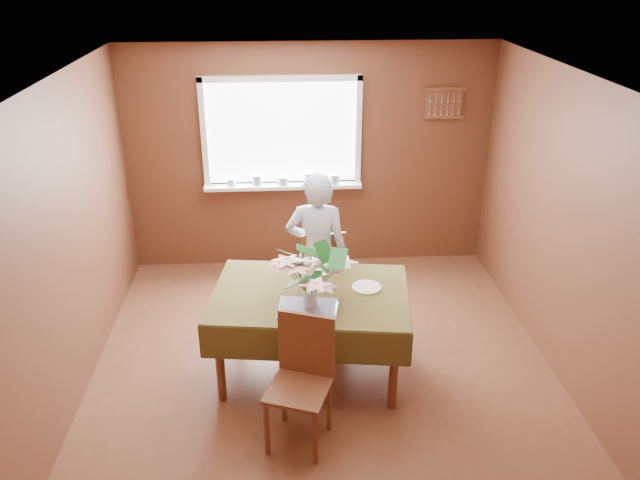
{
  "coord_description": "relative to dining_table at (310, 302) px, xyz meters",
  "views": [
    {
      "loc": [
        -0.33,
        -4.35,
        3.33
      ],
      "look_at": [
        0.0,
        0.55,
        1.05
      ],
      "focal_mm": 35.0,
      "sensor_mm": 36.0,
      "label": 1
    }
  ],
  "objects": [
    {
      "name": "dining_table",
      "position": [
        0.0,
        0.0,
        0.0
      ],
      "size": [
        1.75,
        1.31,
        0.79
      ],
      "rotation": [
        0.0,
        0.0,
        -0.14
      ],
      "color": "brown",
      "rests_on": "floor"
    },
    {
      "name": "wall_front",
      "position": [
        0.11,
        -2.36,
        0.56
      ],
      "size": [
        4.0,
        0.0,
        4.0
      ],
      "primitive_type": "plane",
      "rotation": [
        -1.57,
        0.0,
        0.0
      ],
      "color": "brown",
      "rests_on": "floor"
    },
    {
      "name": "side_plate",
      "position": [
        0.47,
        0.04,
        0.1
      ],
      "size": [
        0.29,
        0.29,
        0.01
      ],
      "primitive_type": "cylinder",
      "rotation": [
        0.0,
        0.0,
        0.21
      ],
      "color": "white",
      "rests_on": "dining_table"
    },
    {
      "name": "wall_left",
      "position": [
        -1.89,
        -0.11,
        0.56
      ],
      "size": [
        0.0,
        4.5,
        4.5
      ],
      "primitive_type": "plane",
      "rotation": [
        1.57,
        0.0,
        1.57
      ],
      "color": "brown",
      "rests_on": "floor"
    },
    {
      "name": "window_assembly",
      "position": [
        -0.18,
        2.09,
        0.67
      ],
      "size": [
        1.72,
        0.2,
        1.22
      ],
      "color": "white",
      "rests_on": "wall_back"
    },
    {
      "name": "chair_near",
      "position": [
        -0.1,
        -0.77,
        -0.15
      ],
      "size": [
        0.55,
        0.55,
        0.99
      ],
      "rotation": [
        0.0,
        0.0,
        -0.36
      ],
      "color": "brown",
      "rests_on": "floor"
    },
    {
      "name": "table_knife",
      "position": [
        0.19,
        -0.27,
        0.1
      ],
      "size": [
        0.05,
        0.2,
        0.0
      ],
      "primitive_type": "cube",
      "rotation": [
        0.0,
        0.0,
        -0.17
      ],
      "color": "silver",
      "rests_on": "dining_table"
    },
    {
      "name": "wall_right",
      "position": [
        2.11,
        -0.11,
        0.56
      ],
      "size": [
        0.0,
        4.5,
        4.5
      ],
      "primitive_type": "plane",
      "rotation": [
        1.57,
        0.0,
        -1.57
      ],
      "color": "brown",
      "rests_on": "floor"
    },
    {
      "name": "spoon_rack",
      "position": [
        1.56,
        2.11,
        1.16
      ],
      "size": [
        0.44,
        0.05,
        0.33
      ],
      "color": "brown",
      "rests_on": "wall_back"
    },
    {
      "name": "wall_back",
      "position": [
        0.11,
        2.14,
        0.56
      ],
      "size": [
        4.0,
        0.0,
        4.0
      ],
      "primitive_type": "plane",
      "rotation": [
        1.57,
        0.0,
        0.0
      ],
      "color": "brown",
      "rests_on": "floor"
    },
    {
      "name": "floor",
      "position": [
        0.11,
        -0.11,
        -0.69
      ],
      "size": [
        4.5,
        4.5,
        0.0
      ],
      "primitive_type": "plane",
      "color": "brown",
      "rests_on": "ground"
    },
    {
      "name": "seated_woman",
      "position": [
        0.1,
        0.74,
        0.1
      ],
      "size": [
        0.62,
        0.45,
        1.57
      ],
      "primitive_type": "imported",
      "rotation": [
        0.0,
        0.0,
        3.01
      ],
      "color": "white",
      "rests_on": "floor"
    },
    {
      "name": "flower_bouquet",
      "position": [
        -0.01,
        -0.22,
        0.41
      ],
      "size": [
        0.56,
        0.56,
        0.48
      ],
      "rotation": [
        0.0,
        0.0,
        0.33
      ],
      "color": "white",
      "rests_on": "dining_table"
    },
    {
      "name": "ceiling",
      "position": [
        0.11,
        -0.11,
        1.81
      ],
      "size": [
        4.5,
        4.5,
        0.0
      ],
      "primitive_type": "plane",
      "rotation": [
        3.14,
        0.0,
        0.0
      ],
      "color": "white",
      "rests_on": "wall_back"
    },
    {
      "name": "chair_far",
      "position": [
        0.15,
        0.85,
        -0.16
      ],
      "size": [
        0.47,
        0.47,
        0.97
      ],
      "rotation": [
        0.0,
        0.0,
        3.29
      ],
      "color": "brown",
      "rests_on": "floor"
    }
  ]
}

